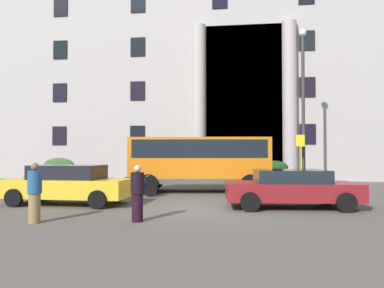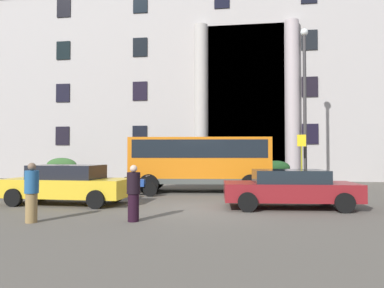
# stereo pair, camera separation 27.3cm
# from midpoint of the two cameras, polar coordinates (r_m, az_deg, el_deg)

# --- Properties ---
(ground_plane) EXTENTS (80.00, 64.00, 0.12)m
(ground_plane) POSITION_cam_midpoint_polar(r_m,az_deg,el_deg) (11.93, 0.91, -10.61)
(ground_plane) COLOR #58524A
(office_building_facade) EXTENTS (43.58, 9.71, 14.24)m
(office_building_facade) POSITION_cam_midpoint_polar(r_m,az_deg,el_deg) (29.69, 4.59, 8.74)
(office_building_facade) COLOR #ABA4A1
(office_building_facade) RESTS_ON ground_plane
(orange_minibus) EXTENTS (6.72, 3.07, 2.58)m
(orange_minibus) POSITION_cam_midpoint_polar(r_m,az_deg,el_deg) (17.32, 0.75, -2.42)
(orange_minibus) COLOR orange
(orange_minibus) RESTS_ON ground_plane
(bus_stop_sign) EXTENTS (0.44, 0.08, 2.80)m
(bus_stop_sign) POSITION_cam_midpoint_polar(r_m,az_deg,el_deg) (19.38, 16.35, -1.77)
(bus_stop_sign) COLOR #99951D
(bus_stop_sign) RESTS_ON ground_plane
(hedge_planter_far_east) EXTENTS (1.84, 0.85, 1.53)m
(hedge_planter_far_east) POSITION_cam_midpoint_polar(r_m,az_deg,el_deg) (23.42, -8.07, -4.18)
(hedge_planter_far_east) COLOR gray
(hedge_planter_far_east) RESTS_ON ground_plane
(hedge_planter_west) EXTENTS (2.15, 0.84, 1.55)m
(hedge_planter_west) POSITION_cam_midpoint_polar(r_m,az_deg,el_deg) (24.99, -20.58, -3.91)
(hedge_planter_west) COLOR gray
(hedge_planter_west) RESTS_ON ground_plane
(hedge_planter_entrance_left) EXTENTS (1.64, 0.71, 1.25)m
(hedge_planter_entrance_left) POSITION_cam_midpoint_polar(r_m,az_deg,el_deg) (22.26, 4.54, -4.68)
(hedge_planter_entrance_left) COLOR #72665A
(hedge_planter_entrance_left) RESTS_ON ground_plane
(hedge_planter_far_west) EXTENTS (1.71, 0.86, 1.41)m
(hedge_planter_far_west) POSITION_cam_midpoint_polar(r_m,az_deg,el_deg) (22.14, 12.51, -4.47)
(hedge_planter_far_west) COLOR slate
(hedge_planter_far_west) RESTS_ON ground_plane
(parked_hatchback_near) EXTENTS (4.48, 2.30, 1.28)m
(parked_hatchback_near) POSITION_cam_midpoint_polar(r_m,az_deg,el_deg) (12.64, 14.78, -6.70)
(parked_hatchback_near) COLOR maroon
(parked_hatchback_near) RESTS_ON ground_plane
(white_taxi_kerbside) EXTENTS (4.49, 2.06, 1.41)m
(white_taxi_kerbside) POSITION_cam_midpoint_polar(r_m,az_deg,el_deg) (13.83, -19.54, -5.99)
(white_taxi_kerbside) COLOR gold
(white_taxi_kerbside) RESTS_ON ground_plane
(scooter_by_planter) EXTENTS (1.95, 0.55, 0.89)m
(scooter_by_planter) POSITION_cam_midpoint_polar(r_m,az_deg,el_deg) (15.67, -9.64, -6.52)
(scooter_by_planter) COLOR black
(scooter_by_planter) RESTS_ON ground_plane
(motorcycle_near_kerb) EXTENTS (1.91, 0.56, 0.89)m
(motorcycle_near_kerb) POSITION_cam_midpoint_polar(r_m,az_deg,el_deg) (14.89, 14.29, -6.76)
(motorcycle_near_kerb) COLOR black
(motorcycle_near_kerb) RESTS_ON ground_plane
(motorcycle_far_end) EXTENTS (1.92, 0.70, 0.89)m
(motorcycle_far_end) POSITION_cam_midpoint_polar(r_m,az_deg,el_deg) (17.53, -24.37, -5.88)
(motorcycle_far_end) COLOR black
(motorcycle_far_end) RESTS_ON ground_plane
(pedestrian_man_crossing) EXTENTS (0.36, 0.36, 1.58)m
(pedestrian_man_crossing) POSITION_cam_midpoint_polar(r_m,az_deg,el_deg) (10.47, -24.29, -7.05)
(pedestrian_man_crossing) COLOR olive
(pedestrian_man_crossing) RESTS_ON ground_plane
(pedestrian_woman_dark_dress) EXTENTS (0.36, 0.36, 1.52)m
(pedestrian_woman_dark_dress) POSITION_cam_midpoint_polar(r_m,az_deg,el_deg) (9.89, -9.41, -7.70)
(pedestrian_woman_dark_dress) COLOR black
(pedestrian_woman_dark_dress) RESTS_ON ground_plane
(lamppost_plaza_centre) EXTENTS (0.40, 0.40, 8.61)m
(lamppost_plaza_centre) POSITION_cam_midpoint_polar(r_m,az_deg,el_deg) (20.57, 16.78, 7.25)
(lamppost_plaza_centre) COLOR #353334
(lamppost_plaza_centre) RESTS_ON ground_plane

